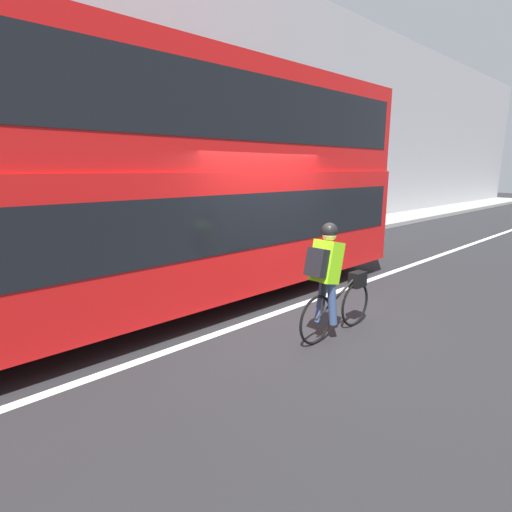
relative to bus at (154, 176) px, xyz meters
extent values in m
plane|color=#232326|center=(1.21, -1.74, -2.16)|extent=(80.00, 80.00, 0.00)
cube|color=silver|center=(1.21, -1.45, -2.15)|extent=(50.00, 0.14, 0.01)
cube|color=gray|center=(1.21, 2.96, -2.08)|extent=(60.00, 1.91, 0.15)
cube|color=#9E9EA3|center=(1.21, 4.06, 1.86)|extent=(60.00, 0.30, 8.04)
cylinder|color=black|center=(3.01, 0.00, -1.62)|extent=(1.08, 0.30, 1.08)
cube|color=red|center=(0.00, 0.00, -0.89)|extent=(9.72, 2.56, 1.89)
cube|color=black|center=(0.00, 0.00, -0.66)|extent=(9.33, 2.58, 0.83)
cube|color=red|center=(0.00, 0.00, 0.89)|extent=(9.72, 2.45, 1.66)
cube|color=black|center=(0.00, 0.00, 0.97)|extent=(9.33, 2.47, 0.93)
torus|color=black|center=(1.69, -2.60, -1.82)|extent=(0.66, 0.04, 0.66)
torus|color=black|center=(0.78, -2.60, -1.82)|extent=(0.66, 0.04, 0.66)
cylinder|color=black|center=(1.23, -2.60, -1.61)|extent=(0.92, 0.03, 0.45)
cylinder|color=black|center=(0.89, -2.60, -1.58)|extent=(0.03, 0.03, 0.49)
cube|color=black|center=(1.72, -2.60, -1.45)|extent=(0.26, 0.16, 0.22)
cube|color=#8CE019|center=(0.95, -2.60, -1.07)|extent=(0.37, 0.32, 0.58)
cube|color=black|center=(0.75, -2.60, -1.05)|extent=(0.21, 0.26, 0.38)
cylinder|color=#384C7A|center=(0.99, -2.51, -1.63)|extent=(0.21, 0.11, 0.60)
cylinder|color=#384C7A|center=(0.99, -2.69, -1.63)|extent=(0.19, 0.11, 0.60)
sphere|color=tan|center=(0.99, -2.60, -0.71)|extent=(0.19, 0.19, 0.19)
sphere|color=black|center=(0.99, -2.60, -0.67)|extent=(0.21, 0.21, 0.21)
cylinder|color=#194C23|center=(5.31, 2.86, -1.53)|extent=(0.55, 0.55, 0.94)
cylinder|color=#59595B|center=(5.95, 2.86, -0.76)|extent=(0.07, 0.07, 2.48)
cube|color=white|center=(5.95, 2.82, 0.25)|extent=(0.36, 0.02, 0.36)
camera|label=1|loc=(-3.18, -5.62, 0.11)|focal=28.00mm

